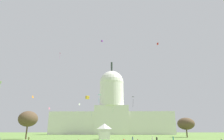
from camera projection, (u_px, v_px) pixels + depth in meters
capitol_building at (112, 112)px, 184.73m from camera, size 112.23×23.14×69.35m
event_tent at (104, 131)px, 80.35m from camera, size 5.06×5.17×6.13m
tree_east_mid at (186, 124)px, 105.20m from camera, size 11.83×12.13×10.04m
tree_west_near at (28, 119)px, 81.08m from camera, size 10.29×10.29×11.12m
person_denim_near_tree_west at (133, 139)px, 61.00m from camera, size 0.42×0.42×1.70m
person_white_aisle_center at (153, 138)px, 69.79m from camera, size 0.46×0.46×1.50m
person_black_deep_crowd at (157, 139)px, 63.12m from camera, size 0.66×0.66×1.54m
person_olive_near_tent at (29, 140)px, 58.14m from camera, size 0.51×0.51×1.69m
person_teal_front_center at (173, 139)px, 63.75m from camera, size 0.44×0.44×1.68m
kite_magenta_high at (61, 54)px, 120.02m from camera, size 0.96×1.60×3.22m
kite_red_high at (158, 44)px, 105.52m from camera, size 0.95×0.88×1.14m
kite_black_low at (132, 98)px, 85.90m from camera, size 1.35×1.45×4.20m
kite_yellow_low at (29, 113)px, 96.57m from camera, size 1.82×1.03×0.24m
kite_lime_mid at (1, 83)px, 67.22m from camera, size 0.78×0.82×2.31m
kite_orange_low at (33, 97)px, 78.17m from camera, size 0.59×0.55×0.97m
kite_cyan_low at (99, 96)px, 81.07m from camera, size 1.69×1.41×3.33m
kite_pink_low at (49, 109)px, 120.89m from camera, size 0.71×0.80×2.99m
kite_violet_high at (102, 41)px, 129.44m from camera, size 1.37×1.36×1.06m
kite_blue_low at (91, 113)px, 160.78m from camera, size 0.97×1.33×2.49m
kite_gold_low at (87, 97)px, 70.23m from camera, size 1.54×1.53×1.16m
kite_white_low at (79, 104)px, 93.57m from camera, size 0.74×0.67×0.95m
kite_green_mid at (113, 108)px, 135.24m from camera, size 1.52×1.55×2.96m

